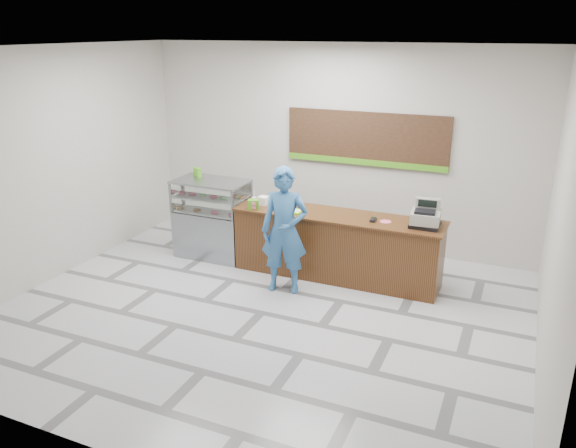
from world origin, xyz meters
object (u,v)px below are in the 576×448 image
at_px(sales_counter, 336,246).
at_px(cash_register, 426,217).
at_px(display_case, 212,218).
at_px(customer, 284,231).
at_px(serving_tray, 291,211).

relative_size(sales_counter, cash_register, 7.12).
relative_size(sales_counter, display_case, 2.45).
bearing_deg(customer, sales_counter, 41.27).
distance_m(sales_counter, serving_tray, 0.89).
xyz_separation_m(serving_tray, customer, (0.15, -0.61, -0.10)).
height_order(cash_register, serving_tray, cash_register).
height_order(serving_tray, customer, customer).
bearing_deg(display_case, cash_register, 0.10).
bearing_deg(serving_tray, sales_counter, 7.72).
bearing_deg(sales_counter, serving_tray, -169.20).
bearing_deg(display_case, customer, -24.06).
relative_size(sales_counter, customer, 1.73).
xyz_separation_m(sales_counter, display_case, (-2.22, -0.00, 0.16)).
relative_size(cash_register, serving_tray, 1.32).
bearing_deg(customer, cash_register, 9.72).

